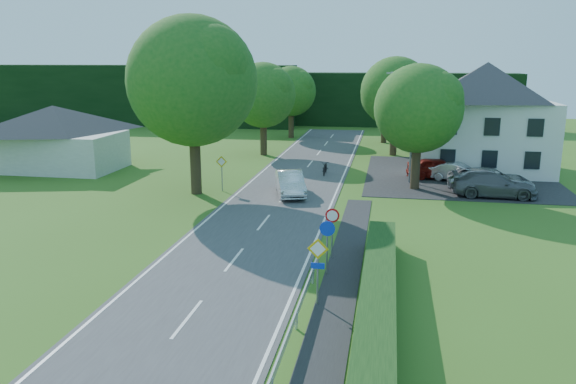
% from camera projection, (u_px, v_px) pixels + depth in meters
% --- Properties ---
extents(road, '(7.00, 80.00, 0.04)m').
position_uv_depth(road, '(271.00, 213.00, 32.92)').
color(road, '#3E3E41').
rests_on(road, ground).
extents(parking_pad, '(14.00, 16.00, 0.04)m').
position_uv_depth(parking_pad, '(458.00, 176.00, 43.26)').
color(parking_pad, black).
rests_on(parking_pad, ground).
extents(line_edge_left, '(0.12, 80.00, 0.01)m').
position_uv_depth(line_edge_left, '(218.00, 210.00, 33.49)').
color(line_edge_left, white).
rests_on(line_edge_left, road).
extents(line_edge_right, '(0.12, 80.00, 0.01)m').
position_uv_depth(line_edge_right, '(326.00, 215.00, 32.35)').
color(line_edge_right, white).
rests_on(line_edge_right, road).
extents(line_centre, '(0.12, 80.00, 0.01)m').
position_uv_depth(line_centre, '(271.00, 213.00, 32.92)').
color(line_centre, white).
rests_on(line_centre, road).
extents(tree_main, '(9.40, 9.40, 11.64)m').
position_uv_depth(tree_main, '(193.00, 106.00, 36.46)').
color(tree_main, '#1B5519').
rests_on(tree_main, ground).
extents(tree_left_far, '(7.00, 7.00, 8.58)m').
position_uv_depth(tree_left_far, '(263.00, 109.00, 51.94)').
color(tree_left_far, '#1B5519').
rests_on(tree_left_far, ground).
extents(tree_right_far, '(7.40, 7.40, 9.09)m').
position_uv_depth(tree_right_far, '(395.00, 107.00, 51.69)').
color(tree_right_far, '#1B5519').
rests_on(tree_right_far, ground).
extents(tree_left_back, '(6.60, 6.60, 8.07)m').
position_uv_depth(tree_left_back, '(291.00, 102.00, 63.40)').
color(tree_left_back, '#1B5519').
rests_on(tree_left_back, ground).
extents(tree_right_back, '(6.20, 6.20, 7.56)m').
position_uv_depth(tree_right_back, '(385.00, 107.00, 59.70)').
color(tree_right_back, '#1B5519').
rests_on(tree_right_back, ground).
extents(tree_right_mid, '(7.00, 7.00, 8.58)m').
position_uv_depth(tree_right_mid, '(418.00, 128.00, 38.09)').
color(tree_right_mid, '#1B5519').
rests_on(tree_right_mid, ground).
extents(treeline_left, '(44.00, 6.00, 8.00)m').
position_uv_depth(treeline_left, '(136.00, 95.00, 77.09)').
color(treeline_left, black).
rests_on(treeline_left, ground).
extents(treeline_right, '(30.00, 5.00, 7.00)m').
position_uv_depth(treeline_right, '(402.00, 100.00, 74.72)').
color(treeline_right, black).
rests_on(treeline_right, ground).
extents(bungalow_left, '(11.00, 6.50, 5.20)m').
position_uv_depth(bungalow_left, '(55.00, 136.00, 45.37)').
color(bungalow_left, '#B0B0AB').
rests_on(bungalow_left, ground).
extents(house_white, '(10.60, 8.40, 8.60)m').
position_uv_depth(house_white, '(484.00, 116.00, 44.76)').
color(house_white, silver).
rests_on(house_white, ground).
extents(streetlight, '(2.03, 0.18, 8.00)m').
position_uv_depth(streetlight, '(410.00, 122.00, 40.04)').
color(streetlight, gray).
rests_on(streetlight, ground).
extents(sign_priority_right, '(0.78, 0.09, 2.59)m').
position_uv_depth(sign_priority_right, '(318.00, 259.00, 20.25)').
color(sign_priority_right, gray).
rests_on(sign_priority_right, ground).
extents(sign_roundabout, '(0.64, 0.08, 2.37)m').
position_uv_depth(sign_roundabout, '(327.00, 237.00, 23.16)').
color(sign_roundabout, gray).
rests_on(sign_roundabout, ground).
extents(sign_speed_limit, '(0.64, 0.11, 2.37)m').
position_uv_depth(sign_speed_limit, '(332.00, 222.00, 25.04)').
color(sign_speed_limit, gray).
rests_on(sign_speed_limit, ground).
extents(sign_priority_left, '(0.78, 0.09, 2.44)m').
position_uv_depth(sign_priority_left, '(222.00, 166.00, 38.08)').
color(sign_priority_left, gray).
rests_on(sign_priority_left, ground).
extents(moving_car, '(2.93, 5.04, 1.57)m').
position_uv_depth(moving_car, '(290.00, 183.00, 37.09)').
color(moving_car, silver).
rests_on(moving_car, road).
extents(motorcycle, '(0.74, 2.06, 1.08)m').
position_uv_depth(motorcycle, '(325.00, 167.00, 43.79)').
color(motorcycle, black).
rests_on(motorcycle, road).
extents(parked_car_red, '(4.67, 1.96, 1.58)m').
position_uv_depth(parked_car_red, '(438.00, 168.00, 42.13)').
color(parked_car_red, maroon).
rests_on(parked_car_red, parking_pad).
extents(parked_car_silver_a, '(4.33, 2.58, 1.35)m').
position_uv_depth(parked_car_silver_a, '(458.00, 172.00, 41.24)').
color(parked_car_silver_a, '#ACACB1').
rests_on(parked_car_silver_a, parking_pad).
extents(parked_car_grey, '(5.39, 2.32, 1.55)m').
position_uv_depth(parked_car_grey, '(494.00, 185.00, 36.59)').
color(parked_car_grey, '#55545A').
rests_on(parked_car_grey, parking_pad).
extents(parked_car_silver_b, '(5.93, 3.18, 1.58)m').
position_uv_depth(parked_car_silver_b, '(490.00, 180.00, 38.02)').
color(parked_car_silver_b, '#A0A0A7').
rests_on(parked_car_silver_b, parking_pad).
extents(parasol, '(3.04, 3.06, 2.15)m').
position_uv_depth(parasol, '(443.00, 157.00, 45.11)').
color(parasol, red).
rests_on(parasol, parking_pad).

